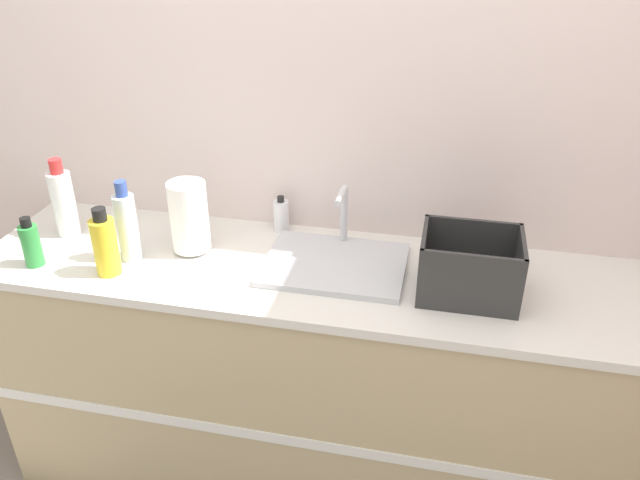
{
  "coord_description": "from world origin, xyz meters",
  "views": [
    {
      "loc": [
        0.38,
        -1.37,
        1.96
      ],
      "look_at": [
        0.03,
        0.25,
        1.05
      ],
      "focal_mm": 35.0,
      "sensor_mm": 36.0,
      "label": 1
    }
  ],
  "objects_px": {
    "dish_rack": "(469,271)",
    "soap_dispenser": "(281,215)",
    "bottle_green": "(31,244)",
    "paper_towel_roll": "(189,217)",
    "bottle_clear": "(127,225)",
    "bottle_yellow": "(105,245)",
    "sink": "(335,261)",
    "bottle_white_spray": "(63,202)"
  },
  "relations": [
    {
      "from": "bottle_clear",
      "to": "bottle_white_spray",
      "type": "bearing_deg",
      "value": 159.32
    },
    {
      "from": "sink",
      "to": "bottle_green",
      "type": "relative_size",
      "value": 2.66
    },
    {
      "from": "bottle_clear",
      "to": "soap_dispenser",
      "type": "distance_m",
      "value": 0.52
    },
    {
      "from": "dish_rack",
      "to": "bottle_yellow",
      "type": "xyz_separation_m",
      "value": [
        -1.1,
        -0.12,
        0.02
      ]
    },
    {
      "from": "sink",
      "to": "bottle_yellow",
      "type": "height_order",
      "value": "bottle_yellow"
    },
    {
      "from": "bottle_green",
      "to": "bottle_clear",
      "type": "relative_size",
      "value": 0.61
    },
    {
      "from": "bottle_clear",
      "to": "bottle_yellow",
      "type": "bearing_deg",
      "value": -105.03
    },
    {
      "from": "bottle_green",
      "to": "bottle_yellow",
      "type": "height_order",
      "value": "bottle_yellow"
    },
    {
      "from": "paper_towel_roll",
      "to": "bottle_yellow",
      "type": "xyz_separation_m",
      "value": [
        -0.2,
        -0.19,
        -0.03
      ]
    },
    {
      "from": "sink",
      "to": "bottle_green",
      "type": "height_order",
      "value": "sink"
    },
    {
      "from": "dish_rack",
      "to": "bottle_yellow",
      "type": "height_order",
      "value": "bottle_yellow"
    },
    {
      "from": "bottle_white_spray",
      "to": "bottle_yellow",
      "type": "distance_m",
      "value": 0.34
    },
    {
      "from": "bottle_white_spray",
      "to": "paper_towel_roll",
      "type": "bearing_deg",
      "value": -2.51
    },
    {
      "from": "dish_rack",
      "to": "soap_dispenser",
      "type": "bearing_deg",
      "value": 157.43
    },
    {
      "from": "bottle_green",
      "to": "soap_dispenser",
      "type": "height_order",
      "value": "bottle_green"
    },
    {
      "from": "paper_towel_roll",
      "to": "bottle_yellow",
      "type": "height_order",
      "value": "paper_towel_roll"
    },
    {
      "from": "sink",
      "to": "bottle_green",
      "type": "distance_m",
      "value": 0.96
    },
    {
      "from": "dish_rack",
      "to": "soap_dispenser",
      "type": "relative_size",
      "value": 2.19
    },
    {
      "from": "sink",
      "to": "soap_dispenser",
      "type": "bearing_deg",
      "value": 139.26
    },
    {
      "from": "bottle_clear",
      "to": "sink",
      "type": "bearing_deg",
      "value": 7.88
    },
    {
      "from": "paper_towel_roll",
      "to": "dish_rack",
      "type": "bearing_deg",
      "value": -4.24
    },
    {
      "from": "bottle_white_spray",
      "to": "bottle_yellow",
      "type": "relative_size",
      "value": 1.24
    },
    {
      "from": "bottle_yellow",
      "to": "sink",
      "type": "bearing_deg",
      "value": 15.4
    },
    {
      "from": "paper_towel_roll",
      "to": "dish_rack",
      "type": "xyz_separation_m",
      "value": [
        0.9,
        -0.07,
        -0.05
      ]
    },
    {
      "from": "bottle_clear",
      "to": "bottle_yellow",
      "type": "height_order",
      "value": "bottle_clear"
    },
    {
      "from": "dish_rack",
      "to": "bottle_clear",
      "type": "distance_m",
      "value": 1.07
    },
    {
      "from": "dish_rack",
      "to": "bottle_white_spray",
      "type": "distance_m",
      "value": 1.37
    },
    {
      "from": "bottle_white_spray",
      "to": "soap_dispenser",
      "type": "bearing_deg",
      "value": 14.11
    },
    {
      "from": "bottle_yellow",
      "to": "soap_dispenser",
      "type": "bearing_deg",
      "value": 40.77
    },
    {
      "from": "sink",
      "to": "paper_towel_roll",
      "type": "distance_m",
      "value": 0.5
    },
    {
      "from": "paper_towel_roll",
      "to": "soap_dispenser",
      "type": "height_order",
      "value": "paper_towel_roll"
    },
    {
      "from": "dish_rack",
      "to": "soap_dispenser",
      "type": "height_order",
      "value": "dish_rack"
    },
    {
      "from": "dish_rack",
      "to": "soap_dispenser",
      "type": "distance_m",
      "value": 0.7
    },
    {
      "from": "dish_rack",
      "to": "bottle_green",
      "type": "relative_size",
      "value": 1.72
    },
    {
      "from": "bottle_clear",
      "to": "bottle_yellow",
      "type": "relative_size",
      "value": 1.22
    },
    {
      "from": "paper_towel_roll",
      "to": "bottle_white_spray",
      "type": "relative_size",
      "value": 0.88
    },
    {
      "from": "paper_towel_roll",
      "to": "bottle_green",
      "type": "xyz_separation_m",
      "value": [
        -0.46,
        -0.19,
        -0.05
      ]
    },
    {
      "from": "bottle_white_spray",
      "to": "soap_dispenser",
      "type": "height_order",
      "value": "bottle_white_spray"
    },
    {
      "from": "bottle_clear",
      "to": "dish_rack",
      "type": "bearing_deg",
      "value": 1.29
    },
    {
      "from": "sink",
      "to": "soap_dispenser",
      "type": "relative_size",
      "value": 3.38
    },
    {
      "from": "dish_rack",
      "to": "bottle_clear",
      "type": "height_order",
      "value": "bottle_clear"
    },
    {
      "from": "paper_towel_roll",
      "to": "bottle_white_spray",
      "type": "bearing_deg",
      "value": 177.49
    }
  ]
}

